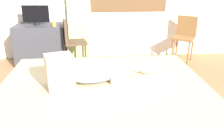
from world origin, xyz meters
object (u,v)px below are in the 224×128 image
at_px(cat, 148,68).
at_px(desk, 42,44).
at_px(chair_by_desk, 71,40).
at_px(bed, 104,106).
at_px(chair_spare, 185,35).
at_px(person_lying, 87,73).
at_px(cup, 54,24).
at_px(tv_monitor, 36,15).

distance_m(cat, desk, 2.48).
bearing_deg(desk, chair_by_desk, -22.69).
distance_m(bed, cat, 0.66).
bearing_deg(desk, chair_spare, -0.65).
bearing_deg(person_lying, cat, 16.46).
bearing_deg(chair_by_desk, bed, -75.69).
xyz_separation_m(cat, chair_spare, (1.16, 1.86, -0.07)).
relative_size(person_lying, desk, 1.04).
relative_size(desk, chair_spare, 1.05).
xyz_separation_m(cup, chair_by_desk, (0.29, -0.08, -0.27)).
height_order(bed, chair_spare, chair_spare).
bearing_deg(cat, bed, -153.70).
height_order(desk, chair_by_desk, chair_by_desk).
xyz_separation_m(tv_monitor, chair_by_desk, (0.63, -0.24, -0.41)).
height_order(person_lying, desk, person_lying).
distance_m(bed, chair_by_desk, 1.98).
relative_size(bed, cup, 26.34).
xyz_separation_m(tv_monitor, chair_spare, (2.78, -0.03, -0.41)).
bearing_deg(desk, tv_monitor, 180.00).
bearing_deg(tv_monitor, desk, 0.00).
xyz_separation_m(bed, chair_by_desk, (-0.49, 1.90, 0.26)).
bearing_deg(bed, chair_by_desk, 104.31).
distance_m(person_lying, desk, 2.29).
bearing_deg(cat, person_lying, -163.54).
xyz_separation_m(bed, desk, (-1.07, 2.15, 0.12)).
bearing_deg(chair_by_desk, cat, -58.71).
xyz_separation_m(desk, chair_spare, (2.74, -0.03, 0.14)).
height_order(person_lying, tv_monitor, tv_monitor).
xyz_separation_m(desk, chair_by_desk, (0.58, -0.24, 0.14)).
distance_m(cat, tv_monitor, 2.52).
bearing_deg(cat, cup, 126.88).
bearing_deg(tv_monitor, cat, -49.27).
height_order(person_lying, cup, person_lying).
bearing_deg(cat, chair_spare, 58.15).
relative_size(bed, tv_monitor, 4.62).
bearing_deg(chair_spare, cat, -121.85).
distance_m(person_lying, tv_monitor, 2.32).
height_order(cat, cup, cup).
distance_m(bed, desk, 2.40).
bearing_deg(cat, tv_monitor, 130.73).
bearing_deg(desk, cup, -29.75).
distance_m(desk, chair_spare, 2.74).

